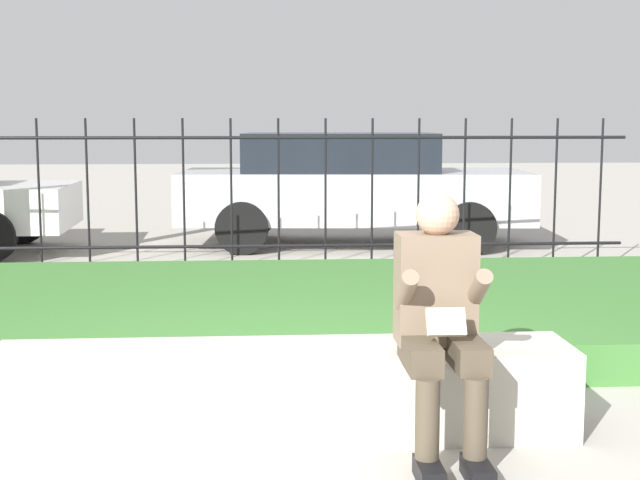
{
  "coord_description": "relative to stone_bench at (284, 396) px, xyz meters",
  "views": [
    {
      "loc": [
        -0.17,
        -4.41,
        1.6
      ],
      "look_at": [
        0.22,
        1.57,
        0.8
      ],
      "focal_mm": 50.0,
      "sensor_mm": 36.0,
      "label": 1
    }
  ],
  "objects": [
    {
      "name": "ground_plane",
      "position": [
        0.07,
        0.0,
        -0.2
      ],
      "size": [
        60.0,
        60.0,
        0.0
      ],
      "primitive_type": "plane",
      "color": "#A8A399"
    },
    {
      "name": "stone_bench",
      "position": [
        0.0,
        0.0,
        0.0
      ],
      "size": [
        2.95,
        0.52,
        0.46
      ],
      "color": "#B7B2A3",
      "rests_on": "ground_plane"
    },
    {
      "name": "person_seated_reader",
      "position": [
        0.74,
        -0.29,
        0.48
      ],
      "size": [
        0.42,
        0.73,
        1.26
      ],
      "color": "black",
      "rests_on": "ground_plane"
    },
    {
      "name": "grass_berm",
      "position": [
        0.07,
        2.43,
        -0.07
      ],
      "size": [
        9.23,
        3.47,
        0.26
      ],
      "color": "#3D7533",
      "rests_on": "ground_plane"
    },
    {
      "name": "iron_fence",
      "position": [
        0.07,
        4.69,
        0.65
      ],
      "size": [
        7.23,
        0.03,
        1.63
      ],
      "color": "black",
      "rests_on": "ground_plane"
    },
    {
      "name": "car_parked_center",
      "position": [
        1.04,
        7.07,
        0.57
      ],
      "size": [
        4.56,
        2.12,
        1.46
      ],
      "rotation": [
        0.0,
        0.0,
        -0.07
      ],
      "color": "#B7B7BC",
      "rests_on": "ground_plane"
    }
  ]
}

